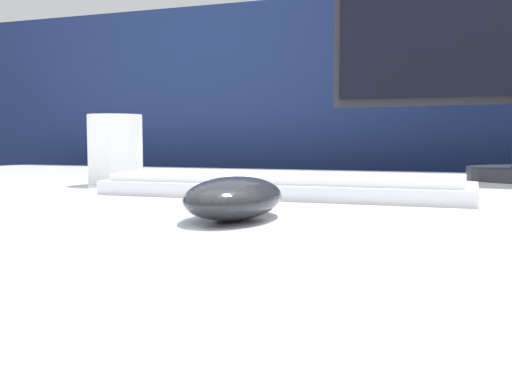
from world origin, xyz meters
TOP-DOWN VIEW (x-y plane):
  - partition_panel at (0.00, 0.70)m, footprint 5.00×0.03m
  - computer_mouse_near at (0.00, -0.21)m, footprint 0.08×0.13m
  - keyboard at (-0.02, -0.00)m, footprint 0.41×0.14m
  - mug at (-0.30, 0.07)m, footprint 0.08×0.08m

SIDE VIEW (x-z plane):
  - partition_panel at x=0.00m, z-range 0.00..1.13m
  - keyboard at x=-0.02m, z-range 0.74..0.77m
  - computer_mouse_near at x=0.00m, z-range 0.75..0.78m
  - mug at x=-0.30m, z-range 0.75..0.84m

